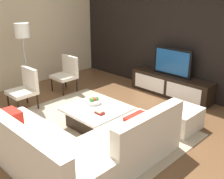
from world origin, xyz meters
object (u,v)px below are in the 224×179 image
object	(u,v)px
media_console	(171,85)
accent_chair_far	(67,72)
book_stack	(99,112)
sectional_couch	(73,146)
fruit_bowl	(94,101)
coffee_table	(97,117)
floor_lamp	(22,34)
ottoman	(178,118)
accent_chair_near	(25,86)
television	(172,62)

from	to	relation	value
media_console	accent_chair_far	bearing A→B (deg)	-143.00
accent_chair_far	book_stack	distance (m)	2.33
sectional_couch	fruit_bowl	world-z (taller)	sectional_couch
coffee_table	floor_lamp	xyz separation A→B (m)	(-2.41, -0.05, 1.24)
media_console	fruit_bowl	bearing A→B (deg)	-97.22
ottoman	book_stack	world-z (taller)	book_stack
sectional_couch	ottoman	bearing A→B (deg)	76.05
accent_chair_near	floor_lamp	world-z (taller)	floor_lamp
fruit_bowl	coffee_table	bearing A→B (deg)	-28.75
coffee_table	fruit_bowl	world-z (taller)	fruit_bowl
television	sectional_couch	size ratio (longest dim) A/B	0.41
television	sectional_couch	distance (m)	3.38
television	accent_chair_near	bearing A→B (deg)	-122.72
coffee_table	accent_chair_near	bearing A→B (deg)	-164.05
television	fruit_bowl	xyz separation A→B (m)	(-0.28, -2.20, -0.39)
ottoman	book_stack	distance (m)	1.47
media_console	sectional_couch	distance (m)	3.34
ottoman	coffee_table	bearing A→B (deg)	-137.23
ottoman	accent_chair_far	distance (m)	3.06
sectional_couch	fruit_bowl	xyz separation A→B (m)	(-0.78, 1.10, 0.14)
television	accent_chair_far	xyz separation A→B (m)	(-2.03, -1.53, -0.33)
sectional_couch	coffee_table	bearing A→B (deg)	121.04
media_console	sectional_couch	bearing A→B (deg)	-81.32
ottoman	accent_chair_far	world-z (taller)	accent_chair_far
television	accent_chair_far	size ratio (longest dim) A/B	1.12
coffee_table	book_stack	size ratio (longest dim) A/B	5.80
fruit_bowl	media_console	bearing A→B (deg)	82.78
ottoman	fruit_bowl	size ratio (longest dim) A/B	2.50
television	ottoman	size ratio (longest dim) A/B	1.39
floor_lamp	sectional_couch	bearing A→B (deg)	-17.63
sectional_couch	ottoman	distance (m)	2.09
television	coffee_table	distance (m)	2.38
book_stack	ottoman	bearing A→B (deg)	52.26
television	media_console	bearing A→B (deg)	-90.00
television	accent_chair_near	size ratio (longest dim) A/B	1.12
media_console	television	distance (m)	0.58
coffee_table	fruit_bowl	distance (m)	0.31
accent_chair_near	floor_lamp	distance (m)	1.27
fruit_bowl	floor_lamp	bearing A→B (deg)	-176.29
floor_lamp	accent_chair_far	size ratio (longest dim) A/B	1.95
media_console	coffee_table	distance (m)	2.30
ottoman	accent_chair_far	xyz separation A→B (m)	(-3.03, -0.26, 0.29)
accent_chair_near	media_console	bearing A→B (deg)	46.11
fruit_bowl	accent_chair_far	xyz separation A→B (m)	(-1.75, 0.67, 0.06)
television	floor_lamp	size ratio (longest dim) A/B	0.57
floor_lamp	media_console	bearing A→B (deg)	43.07
floor_lamp	fruit_bowl	bearing A→B (deg)	3.71
media_console	television	size ratio (longest dim) A/B	2.10
media_console	ottoman	size ratio (longest dim) A/B	2.92
television	fruit_bowl	distance (m)	2.25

